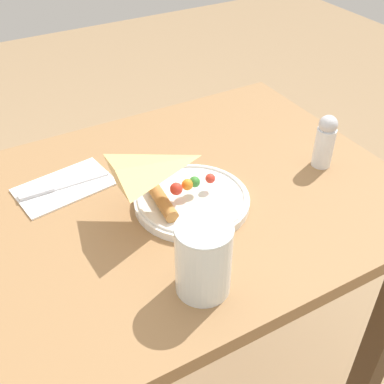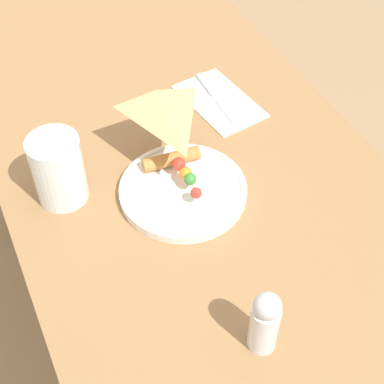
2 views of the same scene
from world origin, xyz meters
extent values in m
plane|color=#997A56|center=(0.00, 0.00, 0.00)|extent=(6.00, 6.00, 0.00)
cube|color=olive|center=(0.00, 0.00, 0.71)|extent=(1.21, 0.65, 0.03)
cube|color=#4C3823|center=(-0.55, 0.27, 0.35)|extent=(0.06, 0.06, 0.69)
cylinder|color=white|center=(0.18, -0.04, 0.73)|extent=(0.21, 0.21, 0.02)
torus|color=white|center=(0.18, -0.04, 0.74)|extent=(0.20, 0.20, 0.01)
pyramid|color=#E0B266|center=(0.20, -0.04, 0.75)|extent=(0.16, 0.12, 0.02)
cylinder|color=#B77A3D|center=(0.12, -0.03, 0.75)|extent=(0.03, 0.10, 0.02)
sphere|color=red|center=(0.15, -0.03, 0.77)|extent=(0.02, 0.02, 0.02)
sphere|color=#388433|center=(0.19, -0.03, 0.77)|extent=(0.02, 0.02, 0.02)
sphere|color=orange|center=(0.18, -0.03, 0.77)|extent=(0.02, 0.02, 0.02)
sphere|color=red|center=(0.22, -0.03, 0.77)|extent=(0.02, 0.02, 0.02)
cylinder|color=white|center=(0.10, -0.22, 0.79)|extent=(0.08, 0.08, 0.12)
cylinder|color=white|center=(0.10, -0.22, 0.77)|extent=(0.07, 0.07, 0.10)
torus|color=white|center=(0.10, -0.22, 0.85)|extent=(0.09, 0.09, 0.00)
cube|color=white|center=(-0.01, 0.13, 0.73)|extent=(0.19, 0.13, 0.00)
cube|color=#B2B2B7|center=(-0.06, 0.13, 0.73)|extent=(0.07, 0.02, 0.01)
cube|color=silver|center=(0.03, 0.13, 0.73)|extent=(0.11, 0.02, 0.00)
ellipsoid|color=silver|center=(0.07, 0.13, 0.73)|extent=(0.02, 0.02, 0.00)
cylinder|color=white|center=(0.48, -0.06, 0.77)|extent=(0.04, 0.04, 0.08)
sphere|color=silver|center=(0.48, -0.06, 0.82)|extent=(0.04, 0.04, 0.04)
camera|label=1|loc=(-0.15, -0.64, 1.30)|focal=45.00mm
camera|label=2|loc=(0.79, -0.31, 1.46)|focal=55.00mm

